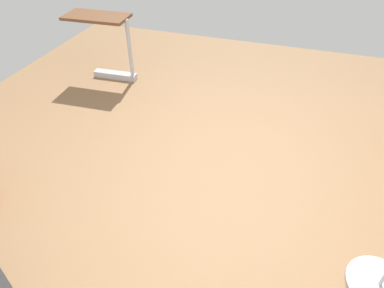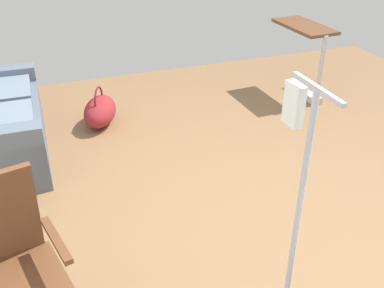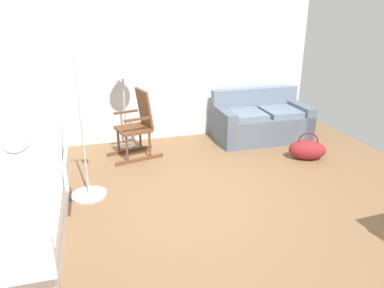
{
  "view_description": "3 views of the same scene",
  "coord_description": "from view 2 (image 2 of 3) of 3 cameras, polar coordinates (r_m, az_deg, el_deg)",
  "views": [
    {
      "loc": [
        -0.43,
        2.26,
        2.21
      ],
      "look_at": [
        0.2,
        0.35,
        0.62
      ],
      "focal_mm": 32.01,
      "sensor_mm": 36.0,
      "label": 1
    },
    {
      "loc": [
        -2.37,
        1.52,
        2.25
      ],
      "look_at": [
        -0.09,
        0.7,
        0.84
      ],
      "focal_mm": 41.78,
      "sensor_mm": 36.0,
      "label": 2
    },
    {
      "loc": [
        -1.13,
        -3.56,
        2.22
      ],
      "look_at": [
        0.01,
        0.43,
        0.65
      ],
      "focal_mm": 34.32,
      "sensor_mm": 36.0,
      "label": 3
    }
  ],
  "objects": [
    {
      "name": "ground_plane",
      "position": [
        3.6,
        10.14,
        -8.98
      ],
      "size": [
        6.67,
        6.67,
        0.0
      ],
      "primitive_type": "plane",
      "color": "olive"
    },
    {
      "name": "overbed_table",
      "position": [
        5.54,
        14.29,
        11.28
      ],
      "size": [
        0.85,
        0.44,
        0.84
      ],
      "color": "#B2B5BA",
      "rests_on": "ground"
    },
    {
      "name": "rocking_chair",
      "position": [
        2.6,
        -22.03,
        -14.68
      ],
      "size": [
        0.85,
        0.64,
        1.05
      ],
      "color": "brown",
      "rests_on": "ground"
    },
    {
      "name": "duffel_bag",
      "position": [
        4.88,
        -11.66,
        4.13
      ],
      "size": [
        0.64,
        0.52,
        0.43
      ],
      "color": "maroon",
      "rests_on": "ground"
    }
  ]
}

